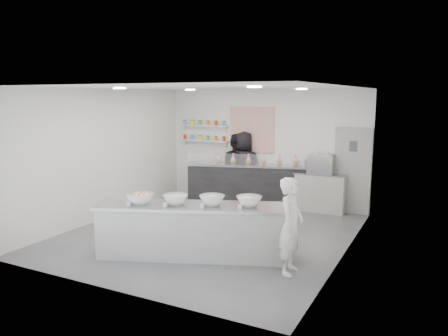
# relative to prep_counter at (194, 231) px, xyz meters

# --- Properties ---
(floor) EXTENTS (6.00, 6.00, 0.00)m
(floor) POSITION_rel_prep_counter_xyz_m (-0.38, 1.26, -0.47)
(floor) COLOR #515156
(floor) RESTS_ON ground
(ceiling) EXTENTS (6.00, 6.00, 0.00)m
(ceiling) POSITION_rel_prep_counter_xyz_m (-0.38, 1.26, 2.53)
(ceiling) COLOR white
(ceiling) RESTS_ON floor
(back_wall) EXTENTS (5.50, 0.00, 5.50)m
(back_wall) POSITION_rel_prep_counter_xyz_m (-0.38, 4.26, 1.03)
(back_wall) COLOR white
(back_wall) RESTS_ON floor
(left_wall) EXTENTS (0.00, 6.00, 6.00)m
(left_wall) POSITION_rel_prep_counter_xyz_m (-3.13, 1.26, 1.03)
(left_wall) COLOR white
(left_wall) RESTS_ON floor
(right_wall) EXTENTS (0.00, 6.00, 6.00)m
(right_wall) POSITION_rel_prep_counter_xyz_m (2.37, 1.26, 1.03)
(right_wall) COLOR white
(right_wall) RESTS_ON floor
(back_door) EXTENTS (0.88, 0.04, 2.10)m
(back_door) POSITION_rel_prep_counter_xyz_m (1.92, 4.23, 0.58)
(back_door) COLOR #9A9B98
(back_door) RESTS_ON floor
(pattern_panel) EXTENTS (1.25, 0.03, 1.20)m
(pattern_panel) POSITION_rel_prep_counter_xyz_m (-0.73, 4.23, 1.48)
(pattern_panel) COLOR #C5503E
(pattern_panel) RESTS_ON back_wall
(jar_shelf_lower) EXTENTS (1.45, 0.22, 0.04)m
(jar_shelf_lower) POSITION_rel_prep_counter_xyz_m (-2.13, 4.16, 1.13)
(jar_shelf_lower) COLOR silver
(jar_shelf_lower) RESTS_ON back_wall
(jar_shelf_upper) EXTENTS (1.45, 0.22, 0.04)m
(jar_shelf_upper) POSITION_rel_prep_counter_xyz_m (-2.13, 4.16, 1.55)
(jar_shelf_upper) COLOR silver
(jar_shelf_upper) RESTS_ON back_wall
(preserve_jars) EXTENTS (1.45, 0.10, 0.56)m
(preserve_jars) POSITION_rel_prep_counter_xyz_m (-2.13, 4.14, 1.41)
(preserve_jars) COLOR red
(preserve_jars) RESTS_ON jar_shelf_lower
(downlight_0) EXTENTS (0.24, 0.24, 0.02)m
(downlight_0) POSITION_rel_prep_counter_xyz_m (-1.78, 0.26, 2.51)
(downlight_0) COLOR white
(downlight_0) RESTS_ON ceiling
(downlight_1) EXTENTS (0.24, 0.24, 0.02)m
(downlight_1) POSITION_rel_prep_counter_xyz_m (1.02, 0.26, 2.51)
(downlight_1) COLOR white
(downlight_1) RESTS_ON ceiling
(downlight_2) EXTENTS (0.24, 0.24, 0.02)m
(downlight_2) POSITION_rel_prep_counter_xyz_m (-1.78, 2.86, 2.51)
(downlight_2) COLOR white
(downlight_2) RESTS_ON ceiling
(downlight_3) EXTENTS (0.24, 0.24, 0.02)m
(downlight_3) POSITION_rel_prep_counter_xyz_m (1.02, 2.86, 2.51)
(downlight_3) COLOR white
(downlight_3) RESTS_ON ceiling
(prep_counter) EXTENTS (3.52, 1.99, 0.95)m
(prep_counter) POSITION_rel_prep_counter_xyz_m (0.00, 0.00, 0.00)
(prep_counter) COLOR #9F9F9A
(prep_counter) RESTS_ON floor
(back_bar) EXTENTS (3.58, 1.59, 1.10)m
(back_bar) POSITION_rel_prep_counter_xyz_m (-0.43, 3.86, 0.08)
(back_bar) COLOR black
(back_bar) RESTS_ON floor
(sneeze_guard) EXTENTS (3.36, 0.97, 0.30)m
(sneeze_guard) POSITION_rel_prep_counter_xyz_m (-0.35, 3.56, 0.77)
(sneeze_guard) COLOR white
(sneeze_guard) RESTS_ON back_bar
(espresso_ledge) EXTENTS (1.29, 0.41, 0.96)m
(espresso_ledge) POSITION_rel_prep_counter_xyz_m (1.17, 4.04, 0.01)
(espresso_ledge) COLOR #9F9F9A
(espresso_ledge) RESTS_ON floor
(espresso_machine) EXTENTS (0.61, 0.42, 0.47)m
(espresso_machine) POSITION_rel_prep_counter_xyz_m (1.21, 4.04, 0.72)
(espresso_machine) COLOR #93969E
(espresso_machine) RESTS_ON espresso_ledge
(cup_stacks) EXTENTS (0.24, 0.24, 0.32)m
(cup_stacks) POSITION_rel_prep_counter_xyz_m (0.88, 4.04, 0.64)
(cup_stacks) COLOR #C8BA8F
(cup_stacks) RESTS_ON espresso_ledge
(prep_bowls) EXTENTS (2.43, 1.38, 0.18)m
(prep_bowls) POSITION_rel_prep_counter_xyz_m (0.00, 0.00, 0.56)
(prep_bowls) COLOR white
(prep_bowls) RESTS_ON prep_counter
(label_cards) EXTENTS (2.01, 0.04, 0.07)m
(label_cards) POSITION_rel_prep_counter_xyz_m (-0.20, -0.51, 0.51)
(label_cards) COLOR white
(label_cards) RESTS_ON prep_counter
(cookie_bags) EXTENTS (2.10, 0.73, 0.27)m
(cookie_bags) POSITION_rel_prep_counter_xyz_m (-0.43, 3.86, 0.76)
(cookie_bags) COLOR #EA78D0
(cookie_bags) RESTS_ON back_bar
(woman_prep) EXTENTS (0.40, 0.59, 1.57)m
(woman_prep) POSITION_rel_prep_counter_xyz_m (1.76, 0.07, 0.31)
(woman_prep) COLOR white
(woman_prep) RESTS_ON floor
(staff_left) EXTENTS (1.03, 0.88, 1.84)m
(staff_left) POSITION_rel_prep_counter_xyz_m (-1.11, 4.11, 0.45)
(staff_left) COLOR black
(staff_left) RESTS_ON floor
(staff_right) EXTENTS (1.00, 0.72, 1.91)m
(staff_right) POSITION_rel_prep_counter_xyz_m (-0.89, 4.11, 0.48)
(staff_right) COLOR black
(staff_right) RESTS_ON floor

